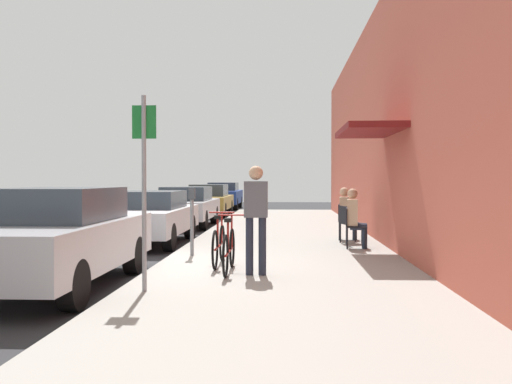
# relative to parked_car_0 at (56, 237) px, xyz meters

# --- Properties ---
(ground_plane) EXTENTS (60.00, 60.00, 0.00)m
(ground_plane) POSITION_rel_parked_car_0_xyz_m (1.10, 1.62, -0.76)
(ground_plane) COLOR #2D2D30
(sidewalk_slab) EXTENTS (4.50, 32.00, 0.12)m
(sidewalk_slab) POSITION_rel_parked_car_0_xyz_m (3.35, 3.62, -0.70)
(sidewalk_slab) COLOR #9E9B93
(sidewalk_slab) RESTS_ON ground_plane
(building_facade) EXTENTS (1.40, 32.00, 5.90)m
(building_facade) POSITION_rel_parked_car_0_xyz_m (5.75, 3.62, 2.18)
(building_facade) COLOR #BC5442
(building_facade) RESTS_ON ground_plane
(parked_car_0) EXTENTS (1.80, 4.40, 1.48)m
(parked_car_0) POSITION_rel_parked_car_0_xyz_m (0.00, 0.00, 0.00)
(parked_car_0) COLOR #B7B7BC
(parked_car_0) RESTS_ON ground_plane
(parked_car_1) EXTENTS (1.80, 4.40, 1.32)m
(parked_car_1) POSITION_rel_parked_car_0_xyz_m (0.00, 5.69, -0.07)
(parked_car_1) COLOR #B7B7BC
(parked_car_1) RESTS_ON ground_plane
(parked_car_2) EXTENTS (1.80, 4.40, 1.35)m
(parked_car_2) POSITION_rel_parked_car_0_xyz_m (0.00, 10.95, -0.06)
(parked_car_2) COLOR #B7B7BC
(parked_car_2) RESTS_ON ground_plane
(parked_car_3) EXTENTS (1.80, 4.40, 1.38)m
(parked_car_3) POSITION_rel_parked_car_0_xyz_m (0.00, 16.65, -0.05)
(parked_car_3) COLOR #A58433
(parked_car_3) RESTS_ON ground_plane
(parked_car_4) EXTENTS (1.80, 4.40, 1.43)m
(parked_car_4) POSITION_rel_parked_car_0_xyz_m (-0.00, 22.46, -0.02)
(parked_car_4) COLOR navy
(parked_car_4) RESTS_ON ground_plane
(parking_meter) EXTENTS (0.12, 0.10, 1.32)m
(parking_meter) POSITION_rel_parked_car_0_xyz_m (1.55, 2.81, 0.12)
(parking_meter) COLOR slate
(parking_meter) RESTS_ON sidewalk_slab
(street_sign) EXTENTS (0.32, 0.06, 2.60)m
(street_sign) POSITION_rel_parked_car_0_xyz_m (1.50, -0.72, 0.88)
(street_sign) COLOR gray
(street_sign) RESTS_ON sidewalk_slab
(bicycle_0) EXTENTS (0.46, 1.71, 0.90)m
(bicycle_0) POSITION_rel_parked_car_0_xyz_m (2.47, 0.87, -0.28)
(bicycle_0) COLOR black
(bicycle_0) RESTS_ON sidewalk_slab
(bicycle_1) EXTENTS (0.46, 1.71, 0.90)m
(bicycle_1) POSITION_rel_parked_car_0_xyz_m (2.22, 1.61, -0.28)
(bicycle_1) COLOR black
(bicycle_1) RESTS_ON sidewalk_slab
(cafe_chair_0) EXTENTS (0.48, 0.48, 0.87)m
(cafe_chair_0) POSITION_rel_parked_car_0_xyz_m (4.82, 4.18, -0.14)
(cafe_chair_0) COLOR black
(cafe_chair_0) RESTS_ON sidewalk_slab
(seated_patron_0) EXTENTS (0.46, 0.39, 1.29)m
(seated_patron_0) POSITION_rel_parked_car_0_xyz_m (4.88, 4.17, 0.05)
(seated_patron_0) COLOR #232838
(seated_patron_0) RESTS_ON sidewalk_slab
(cafe_chair_1) EXTENTS (0.55, 0.55, 0.87)m
(cafe_chair_1) POSITION_rel_parked_car_0_xyz_m (4.82, 5.09, -0.14)
(cafe_chair_1) COLOR black
(cafe_chair_1) RESTS_ON sidewalk_slab
(cafe_chair_2) EXTENTS (0.49, 0.49, 0.87)m
(cafe_chair_2) POSITION_rel_parked_car_0_xyz_m (4.82, 5.92, -0.14)
(cafe_chair_2) COLOR black
(cafe_chair_2) RESTS_ON sidewalk_slab
(seated_patron_2) EXTENTS (0.46, 0.40, 1.29)m
(seated_patron_2) POSITION_rel_parked_car_0_xyz_m (4.88, 5.91, 0.05)
(seated_patron_2) COLOR #232838
(seated_patron_2) RESTS_ON sidewalk_slab
(pedestrian_standing) EXTENTS (0.36, 0.22, 1.70)m
(pedestrian_standing) POSITION_rel_parked_car_0_xyz_m (2.91, 0.63, 0.36)
(pedestrian_standing) COLOR #232838
(pedestrian_standing) RESTS_ON sidewalk_slab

